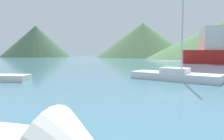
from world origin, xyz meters
name	(u,v)px	position (x,y,z in m)	size (l,w,h in m)	color
sailboat_inner	(175,75)	(2.41, 20.34, 0.39)	(7.10, 3.77, 7.89)	white
hill_west	(36,41)	(-57.90, 76.16, 6.40)	(27.80, 27.80, 12.80)	#38563D
hill_central	(143,40)	(-15.53, 86.76, 6.62)	(35.85, 35.85, 13.25)	#476B42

